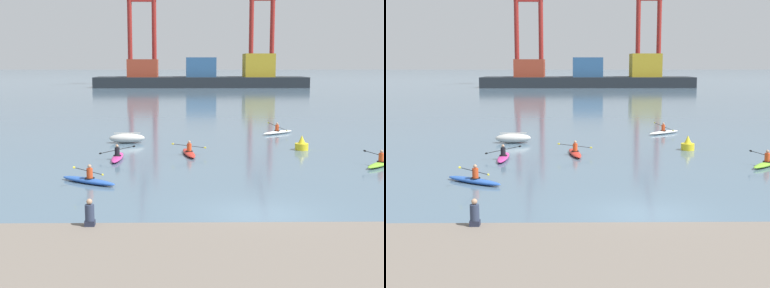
# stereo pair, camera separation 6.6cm
# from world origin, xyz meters

# --- Properties ---
(ground_plane) EXTENTS (800.00, 800.00, 0.00)m
(ground_plane) POSITION_xyz_m (0.00, 0.00, 0.00)
(ground_plane) COLOR slate
(container_barge) EXTENTS (49.51, 9.97, 7.84)m
(container_barge) POSITION_xyz_m (1.60, 106.88, 2.51)
(container_barge) COLOR #1E2328
(container_barge) RESTS_ON ground
(gantry_crane_west) EXTENTS (7.46, 16.34, 33.63)m
(gantry_crane_west) POSITION_xyz_m (-13.62, 120.19, 17.03)
(gantry_crane_west) COLOR maroon
(gantry_crane_west) RESTS_ON ground
(gantry_crane_west_mid) EXTENTS (6.68, 17.97, 33.42)m
(gantry_crane_west_mid) POSITION_xyz_m (17.52, 121.48, 17.35)
(gantry_crane_west_mid) COLOR maroon
(gantry_crane_west_mid) RESTS_ON ground
(capsized_dinghy) EXTENTS (2.65, 1.24, 0.76)m
(capsized_dinghy) POSITION_xyz_m (-7.15, 18.94, 0.35)
(capsized_dinghy) COLOR beige
(capsized_dinghy) RESTS_ON ground
(channel_buoy) EXTENTS (0.90, 0.90, 1.00)m
(channel_buoy) POSITION_xyz_m (5.04, 15.54, 0.36)
(channel_buoy) COLOR yellow
(channel_buoy) RESTS_ON ground
(kayak_magenta) EXTENTS (2.25, 3.41, 0.95)m
(kayak_magenta) POSITION_xyz_m (-7.04, 12.10, 0.17)
(kayak_magenta) COLOR #C13384
(kayak_magenta) RESTS_ON ground
(kayak_red) EXTENTS (2.25, 3.45, 0.95)m
(kayak_red) POSITION_xyz_m (-2.64, 13.61, 0.17)
(kayak_red) COLOR red
(kayak_red) RESTS_ON ground
(kayak_blue) EXTENTS (3.17, 2.36, 1.04)m
(kayak_blue) POSITION_xyz_m (-7.68, 5.62, 0.17)
(kayak_blue) COLOR #2856B2
(kayak_blue) RESTS_ON ground
(kayak_white) EXTENTS (3.06, 2.55, 0.95)m
(kayak_white) POSITION_xyz_m (4.84, 23.76, 0.17)
(kayak_white) COLOR silver
(kayak_white) RESTS_ON ground
(kayak_lime) EXTENTS (2.80, 2.86, 0.95)m
(kayak_lime) POSITION_xyz_m (8.40, 9.81, 0.17)
(kayak_lime) COLOR #7ABC2D
(kayak_lime) RESTS_ON ground
(seated_onlooker) EXTENTS (0.32, 0.30, 0.90)m
(seated_onlooker) POSITION_xyz_m (-6.01, -3.52, 1.08)
(seated_onlooker) COLOR #23283D
(seated_onlooker) RESTS_ON stone_quay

